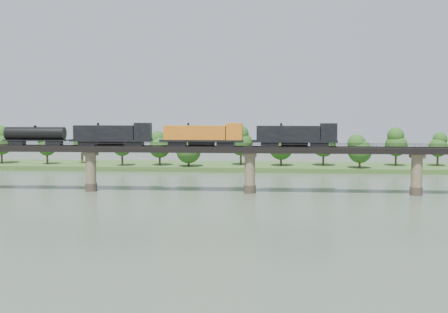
{
  "coord_description": "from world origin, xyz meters",
  "views": [
    {
      "loc": [
        5.15,
        -106.88,
        20.82
      ],
      "look_at": [
        -6.36,
        30.0,
        9.0
      ],
      "focal_mm": 45.0,
      "sensor_mm": 36.0,
      "label": 1
    }
  ],
  "objects": [
    {
      "name": "far_treeline",
      "position": [
        -8.21,
        80.52,
        8.83
      ],
      "size": [
        289.06,
        17.54,
        13.6
      ],
      "color": "#382619",
      "rests_on": "far_bank"
    },
    {
      "name": "far_bank",
      "position": [
        0.0,
        85.0,
        0.8
      ],
      "size": [
        300.0,
        24.0,
        1.6
      ],
      "primitive_type": "cube",
      "color": "#305220",
      "rests_on": "ground"
    },
    {
      "name": "bridge_superstructure",
      "position": [
        0.0,
        30.0,
        11.79
      ],
      "size": [
        220.0,
        4.9,
        0.75
      ],
      "color": "black",
      "rests_on": "bridge"
    },
    {
      "name": "freight_train",
      "position": [
        -19.33,
        30.0,
        14.24
      ],
      "size": [
        83.41,
        3.25,
        5.74
      ],
      "color": "black",
      "rests_on": "bridge"
    },
    {
      "name": "ground",
      "position": [
        0.0,
        0.0,
        0.0
      ],
      "size": [
        400.0,
        400.0,
        0.0
      ],
      "primitive_type": "plane",
      "color": "#3D4C3C",
      "rests_on": "ground"
    },
    {
      "name": "bridge",
      "position": [
        0.0,
        30.0,
        5.46
      ],
      "size": [
        236.0,
        30.0,
        11.5
      ],
      "color": "#473A2D",
      "rests_on": "ground"
    }
  ]
}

